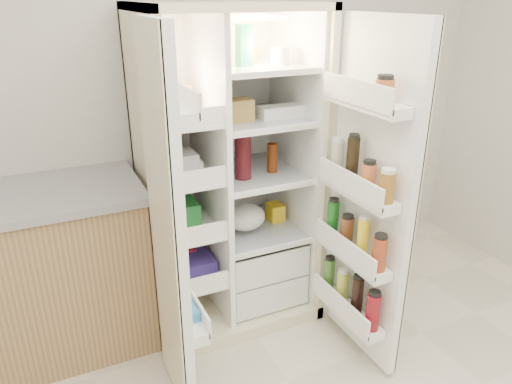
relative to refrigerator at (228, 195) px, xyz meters
name	(u,v)px	position (x,y,z in m)	size (l,w,h in m)	color
wall_back	(204,81)	(0.00, 0.35, 0.61)	(4.00, 0.02, 2.70)	silver
refrigerator	(228,195)	(0.00, 0.00, 0.00)	(0.92, 0.70, 1.80)	beige
freezer_door	(169,232)	(-0.51, -0.60, 0.15)	(0.15, 0.40, 1.72)	white
fridge_door	(368,205)	(0.47, -0.70, 0.13)	(0.17, 0.58, 1.72)	white
kitchen_counter	(23,277)	(-1.14, 0.05, -0.28)	(1.28, 0.68, 0.93)	#A07D50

